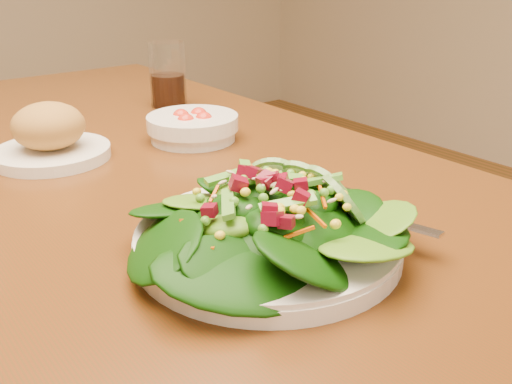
# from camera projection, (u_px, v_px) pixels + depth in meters

# --- Properties ---
(dining_table) EXTENTS (0.90, 1.40, 0.75)m
(dining_table) POSITION_uv_depth(u_px,v_px,m) (88.00, 222.00, 0.90)
(dining_table) COLOR #55240B
(dining_table) RESTS_ON ground_plane
(salad_plate) EXTENTS (0.29, 0.28, 0.08)m
(salad_plate) POSITION_uv_depth(u_px,v_px,m) (275.00, 222.00, 0.60)
(salad_plate) COLOR silver
(salad_plate) RESTS_ON dining_table
(bread_plate) EXTENTS (0.17, 0.17, 0.09)m
(bread_plate) POSITION_uv_depth(u_px,v_px,m) (50.00, 136.00, 0.86)
(bread_plate) COLOR silver
(bread_plate) RESTS_ON dining_table
(tomato_bowl) EXTENTS (0.15, 0.15, 0.05)m
(tomato_bowl) POSITION_uv_depth(u_px,v_px,m) (193.00, 127.00, 0.96)
(tomato_bowl) COLOR silver
(tomato_bowl) RESTS_ON dining_table
(drinking_glass) EXTENTS (0.07, 0.07, 0.13)m
(drinking_glass) POSITION_uv_depth(u_px,v_px,m) (168.00, 79.00, 1.16)
(drinking_glass) COLOR silver
(drinking_glass) RESTS_ON dining_table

